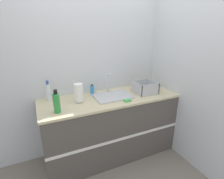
{
  "coord_description": "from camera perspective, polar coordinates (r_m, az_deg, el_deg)",
  "views": [
    {
      "loc": [
        -0.92,
        -1.73,
        1.84
      ],
      "look_at": [
        0.01,
        0.3,
        1.05
      ],
      "focal_mm": 28.0,
      "sensor_mm": 36.0,
      "label": 1
    }
  ],
  "objects": [
    {
      "name": "counter_cabinet",
      "position": [
        2.64,
        -0.59,
        -11.87
      ],
      "size": [
        1.91,
        0.69,
        0.93
      ],
      "color": "#514C47",
      "rests_on": "ground_plane"
    },
    {
      "name": "soap_dispenser",
      "position": [
        2.54,
        -6.49,
        -0.11
      ],
      "size": [
        0.06,
        0.06,
        0.15
      ],
      "color": "#338CCC",
      "rests_on": "counter_cabinet"
    },
    {
      "name": "wall_right",
      "position": [
        2.85,
        17.71,
        7.6
      ],
      "size": [
        0.06,
        2.67,
        2.6
      ],
      "color": "silver",
      "rests_on": "ground_plane"
    },
    {
      "name": "paper_towel_roll",
      "position": [
        2.27,
        -10.82,
        -1.08
      ],
      "size": [
        0.11,
        0.11,
        0.25
      ],
      "color": "#4C4C51",
      "rests_on": "counter_cabinet"
    },
    {
      "name": "ground_plane",
      "position": [
        2.69,
        2.61,
        -23.8
      ],
      "size": [
        12.0,
        12.0,
        0.0
      ],
      "primitive_type": "plane",
      "color": "slate"
    },
    {
      "name": "bottle_green",
      "position": [
        2.05,
        -17.64,
        -4.11
      ],
      "size": [
        0.08,
        0.08,
        0.27
      ],
      "color": "#2D8C3D",
      "rests_on": "counter_cabinet"
    },
    {
      "name": "dish_rack",
      "position": [
        2.61,
        10.69,
        0.25
      ],
      "size": [
        0.3,
        0.28,
        0.17
      ],
      "color": "#B7BABF",
      "rests_on": "counter_cabinet"
    },
    {
      "name": "wall_back",
      "position": [
        2.65,
        -3.87,
        7.64
      ],
      "size": [
        4.29,
        0.06,
        2.6
      ],
      "color": "silver",
      "rests_on": "ground_plane"
    },
    {
      "name": "sink",
      "position": [
        2.44,
        0.12,
        -1.91
      ],
      "size": [
        0.51,
        0.37,
        0.31
      ],
      "color": "silver",
      "rests_on": "counter_cabinet"
    },
    {
      "name": "sponge",
      "position": [
        2.3,
        5.01,
        -3.59
      ],
      "size": [
        0.09,
        0.06,
        0.02
      ],
      "color": "#4CB259",
      "rests_on": "counter_cabinet"
    },
    {
      "name": "bottle_clear",
      "position": [
        2.43,
        -20.07,
        -0.74
      ],
      "size": [
        0.06,
        0.06,
        0.27
      ],
      "color": "silver",
      "rests_on": "counter_cabinet"
    }
  ]
}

